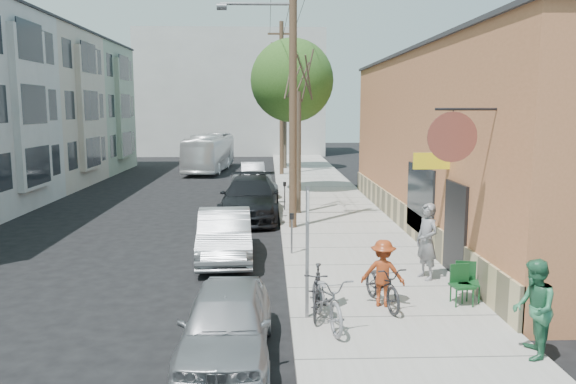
{
  "coord_description": "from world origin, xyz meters",
  "views": [
    {
      "loc": [
        1.55,
        -15.29,
        4.51
      ],
      "look_at": [
        2.26,
        4.95,
        1.5
      ],
      "focal_mm": 35.0,
      "sensor_mm": 36.0,
      "label": 1
    }
  ],
  "objects_px": {
    "tree_bare": "(298,153)",
    "car_0": "(227,323)",
    "patio_chair_a": "(462,286)",
    "car_2": "(250,198)",
    "car_4": "(253,174)",
    "tree_leafy_far": "(285,76)",
    "car_1": "(224,235)",
    "tree_leafy_mid": "(292,81)",
    "bus": "(210,153)",
    "parking_meter_far": "(285,191)",
    "parking_meter_near": "(292,227)",
    "parked_bike_a": "(317,291)",
    "patron_green": "(534,309)",
    "car_3": "(254,184)",
    "sign_post": "(307,239)",
    "patron_grey": "(427,241)",
    "patio_chair_b": "(468,282)",
    "utility_pole_near": "(291,83)",
    "parked_bike_b": "(327,299)",
    "cyclist": "(383,273)"
  },
  "relations": [
    {
      "from": "parking_meter_far",
      "to": "parked_bike_a",
      "type": "distance_m",
      "value": 12.48
    },
    {
      "from": "patio_chair_a",
      "to": "parked_bike_a",
      "type": "height_order",
      "value": "parked_bike_a"
    },
    {
      "from": "parking_meter_far",
      "to": "cyclist",
      "type": "distance_m",
      "value": 12.14
    },
    {
      "from": "tree_leafy_mid",
      "to": "car_2",
      "type": "bearing_deg",
      "value": -107.26
    },
    {
      "from": "tree_leafy_mid",
      "to": "car_2",
      "type": "xyz_separation_m",
      "value": [
        -2.0,
        -6.44,
        -5.1
      ]
    },
    {
      "from": "car_2",
      "to": "car_4",
      "type": "xyz_separation_m",
      "value": [
        -0.19,
        10.6,
        -0.19
      ]
    },
    {
      "from": "patron_green",
      "to": "car_1",
      "type": "bearing_deg",
      "value": -122.33
    },
    {
      "from": "patron_green",
      "to": "cyclist",
      "type": "relative_size",
      "value": 1.18
    },
    {
      "from": "tree_leafy_far",
      "to": "car_1",
      "type": "xyz_separation_m",
      "value": [
        -2.58,
        -24.89,
        -6.14
      ]
    },
    {
      "from": "tree_bare",
      "to": "patio_chair_a",
      "type": "xyz_separation_m",
      "value": [
        3.08,
        -11.38,
        -2.1
      ]
    },
    {
      "from": "tree_bare",
      "to": "tree_leafy_mid",
      "type": "height_order",
      "value": "tree_leafy_mid"
    },
    {
      "from": "parking_meter_far",
      "to": "car_4",
      "type": "height_order",
      "value": "parking_meter_far"
    },
    {
      "from": "parking_meter_far",
      "to": "patron_green",
      "type": "xyz_separation_m",
      "value": [
        3.95,
        -14.69,
        0.05
      ]
    },
    {
      "from": "car_2",
      "to": "car_3",
      "type": "relative_size",
      "value": 1.24
    },
    {
      "from": "car_0",
      "to": "car_1",
      "type": "relative_size",
      "value": 0.89
    },
    {
      "from": "tree_bare",
      "to": "patron_grey",
      "type": "relative_size",
      "value": 2.56
    },
    {
      "from": "utility_pole_near",
      "to": "parked_bike_a",
      "type": "height_order",
      "value": "utility_pole_near"
    },
    {
      "from": "patio_chair_b",
      "to": "bus",
      "type": "distance_m",
      "value": 30.22
    },
    {
      "from": "tree_bare",
      "to": "car_0",
      "type": "xyz_separation_m",
      "value": [
        -2.01,
        -13.66,
        -2.01
      ]
    },
    {
      "from": "bus",
      "to": "parked_bike_b",
      "type": "bearing_deg",
      "value": -75.59
    },
    {
      "from": "parking_meter_near",
      "to": "tree_leafy_far",
      "type": "distance_m",
      "value": 25.56
    },
    {
      "from": "tree_bare",
      "to": "parked_bike_a",
      "type": "bearing_deg",
      "value": -91.08
    },
    {
      "from": "parked_bike_a",
      "to": "parked_bike_b",
      "type": "bearing_deg",
      "value": -66.77
    },
    {
      "from": "parking_meter_far",
      "to": "parked_bike_a",
      "type": "height_order",
      "value": "parking_meter_far"
    },
    {
      "from": "tree_leafy_mid",
      "to": "parked_bike_b",
      "type": "bearing_deg",
      "value": -90.22
    },
    {
      "from": "parking_meter_near",
      "to": "patio_chair_b",
      "type": "relative_size",
      "value": 1.41
    },
    {
      "from": "patron_green",
      "to": "car_2",
      "type": "distance_m",
      "value": 14.72
    },
    {
      "from": "car_2",
      "to": "parked_bike_b",
      "type": "bearing_deg",
      "value": -79.73
    },
    {
      "from": "tree_bare",
      "to": "car_2",
      "type": "relative_size",
      "value": 0.87
    },
    {
      "from": "parking_meter_near",
      "to": "car_3",
      "type": "relative_size",
      "value": 0.26
    },
    {
      "from": "car_2",
      "to": "parking_meter_far",
      "type": "bearing_deg",
      "value": 35.55
    },
    {
      "from": "tree_leafy_far",
      "to": "car_0",
      "type": "distance_m",
      "value": 32.44
    },
    {
      "from": "patio_chair_a",
      "to": "car_2",
      "type": "distance_m",
      "value": 12.13
    },
    {
      "from": "parking_meter_near",
      "to": "tree_bare",
      "type": "xyz_separation_m",
      "value": [
        0.55,
        6.74,
        1.7
      ]
    },
    {
      "from": "tree_leafy_mid",
      "to": "bus",
      "type": "distance_m",
      "value": 13.72
    },
    {
      "from": "patron_grey",
      "to": "car_0",
      "type": "relative_size",
      "value": 0.5
    },
    {
      "from": "car_2",
      "to": "car_4",
      "type": "bearing_deg",
      "value": 92.24
    },
    {
      "from": "parking_meter_near",
      "to": "car_1",
      "type": "distance_m",
      "value": 2.05
    },
    {
      "from": "parking_meter_near",
      "to": "patio_chair_a",
      "type": "height_order",
      "value": "parking_meter_near"
    },
    {
      "from": "patio_chair_a",
      "to": "car_0",
      "type": "distance_m",
      "value": 5.58
    },
    {
      "from": "sign_post",
      "to": "car_3",
      "type": "distance_m",
      "value": 17.52
    },
    {
      "from": "utility_pole_near",
      "to": "patio_chair_b",
      "type": "distance_m",
      "value": 10.24
    },
    {
      "from": "patron_green",
      "to": "car_1",
      "type": "relative_size",
      "value": 0.39
    },
    {
      "from": "tree_bare",
      "to": "tree_leafy_far",
      "type": "relative_size",
      "value": 0.55
    },
    {
      "from": "car_0",
      "to": "car_4",
      "type": "distance_m",
      "value": 23.89
    },
    {
      "from": "parked_bike_a",
      "to": "car_1",
      "type": "relative_size",
      "value": 0.38
    },
    {
      "from": "parked_bike_a",
      "to": "car_3",
      "type": "relative_size",
      "value": 0.36
    },
    {
      "from": "patron_grey",
      "to": "cyclist",
      "type": "xyz_separation_m",
      "value": [
        -1.53,
        -1.95,
        -0.24
      ]
    },
    {
      "from": "patio_chair_b",
      "to": "patron_green",
      "type": "distance_m",
      "value": 2.96
    },
    {
      "from": "parked_bike_a",
      "to": "car_0",
      "type": "height_order",
      "value": "car_0"
    }
  ]
}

